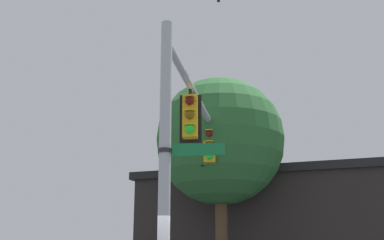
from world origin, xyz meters
TOP-DOWN VIEW (x-y plane):
  - signal_pole at (0.00, 0.00)m, footprint 0.22×0.22m
  - mast_arm at (-0.38, -3.28)m, footprint 0.92×6.57m
  - traffic_light_nearest_pole at (-0.29, -2.52)m, footprint 0.54×0.49m
  - traffic_light_mid_inner at (-0.68, -5.83)m, footprint 0.54×0.49m
  - street_name_sign at (-0.33, 0.04)m, footprint 1.21×0.27m
  - storefront_building at (-3.39, -11.71)m, footprint 11.98×9.88m
  - tree_by_storefront at (-1.01, -7.82)m, footprint 4.51×4.51m

SIDE VIEW (x-z plane):
  - storefront_building at x=-3.39m, z-range 0.01..4.92m
  - signal_pole at x=0.00m, z-range 0.00..6.24m
  - street_name_sign at x=-0.33m, z-range 3.55..3.77m
  - traffic_light_nearest_pole at x=-0.29m, z-range 4.38..5.70m
  - traffic_light_mid_inner at x=-0.68m, z-range 4.38..5.70m
  - tree_by_storefront at x=-1.01m, z-range 1.67..9.58m
  - mast_arm at x=-0.38m, z-range 5.74..5.91m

